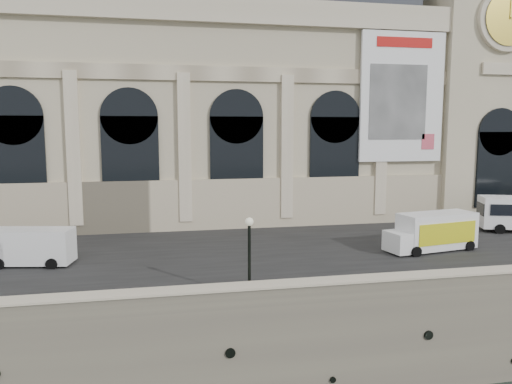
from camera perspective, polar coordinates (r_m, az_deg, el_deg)
The scene contains 8 objects.
quay at distance 62.28m, azimuth -9.63°, elevation -4.73°, with size 160.00×70.00×6.00m, color gray.
street at distance 41.14m, azimuth -8.70°, elevation -6.65°, with size 160.00×24.00×0.06m, color #2D2D2D.
parapet at distance 28.14m, azimuth -7.31°, elevation -12.02°, with size 160.00×1.40×1.21m.
museum at distance 57.03m, azimuth -15.97°, elevation 10.89°, with size 69.00×18.70×29.10m.
clock_pavilion at distance 65.09m, azimuth 22.62°, elevation 13.41°, with size 13.00×14.72×36.70m.
van_c at distance 39.87m, azimuth -24.79°, elevation -5.73°, with size 6.34×3.36×2.68m.
box_truck at distance 42.88m, azimuth 19.51°, elevation -4.33°, with size 7.97×3.79×3.09m.
lamp_right at distance 29.12m, azimuth -0.77°, elevation -7.62°, with size 0.49×0.49×4.82m.
Camera 1 is at (-1.83, -25.90, 15.92)m, focal length 35.00 mm.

